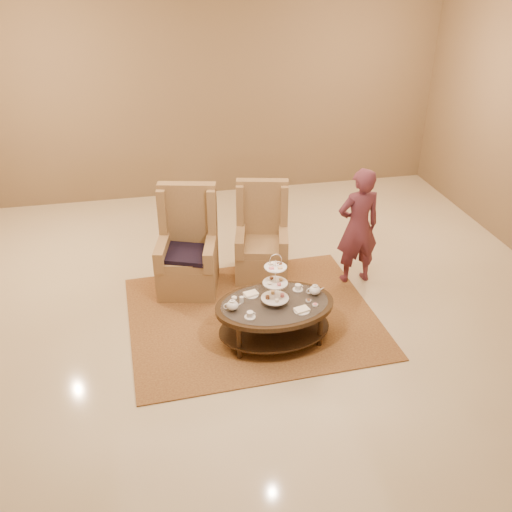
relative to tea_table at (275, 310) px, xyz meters
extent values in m
plane|color=beige|center=(-0.14, 0.41, -0.40)|extent=(8.00, 8.00, 0.00)
cube|color=white|center=(-0.14, 0.41, -0.40)|extent=(8.00, 8.00, 0.02)
cube|color=olive|center=(-0.14, 4.41, 1.35)|extent=(8.00, 0.04, 3.50)
cube|color=olive|center=(-0.15, 0.48, -0.39)|extent=(2.96, 2.49, 0.02)
cylinder|color=black|center=(-0.44, -0.25, -0.18)|extent=(0.06, 0.06, 0.43)
cylinder|color=black|center=(0.46, -0.22, -0.18)|extent=(0.06, 0.06, 0.43)
cylinder|color=black|center=(-0.46, 0.22, -0.18)|extent=(0.06, 0.06, 0.43)
cylinder|color=black|center=(0.44, 0.25, -0.18)|extent=(0.06, 0.06, 0.43)
cylinder|color=silver|center=(0.00, 0.00, 0.36)|extent=(0.01, 0.01, 0.54)
torus|color=silver|center=(0.00, 0.00, 0.63)|extent=(0.14, 0.01, 0.14)
cylinder|color=white|center=(0.00, 0.00, 0.16)|extent=(0.31, 0.31, 0.01)
cylinder|color=white|center=(0.00, 0.00, 0.35)|extent=(0.28, 0.28, 0.01)
cylinder|color=white|center=(0.00, 0.00, 0.54)|extent=(0.25, 0.25, 0.01)
cylinder|color=#D36C74|center=(0.08, 0.00, 0.18)|extent=(0.04, 0.04, 0.03)
cylinder|color=tan|center=(0.00, 0.08, 0.18)|extent=(0.04, 0.04, 0.03)
cylinder|color=brown|center=(-0.08, 0.00, 0.18)|extent=(0.04, 0.04, 0.03)
cylinder|color=white|center=(0.00, -0.08, 0.18)|extent=(0.04, 0.04, 0.03)
ellipsoid|color=tan|center=(0.07, 0.02, 0.37)|extent=(0.05, 0.05, 0.03)
ellipsoid|color=brown|center=(-0.02, 0.07, 0.37)|extent=(0.05, 0.05, 0.03)
ellipsoid|color=white|center=(-0.07, -0.03, 0.37)|extent=(0.05, 0.05, 0.03)
ellipsoid|color=#D36C74|center=(0.02, -0.07, 0.37)|extent=(0.05, 0.05, 0.03)
cube|color=brown|center=(0.05, 0.04, 0.56)|extent=(0.05, 0.03, 0.02)
cube|color=white|center=(-0.04, 0.05, 0.56)|extent=(0.05, 0.03, 0.02)
cube|color=#D36C74|center=(-0.05, -0.04, 0.56)|extent=(0.05, 0.03, 0.02)
cube|color=tan|center=(0.04, -0.05, 0.56)|extent=(0.05, 0.03, 0.02)
ellipsoid|color=white|center=(-0.47, -0.04, 0.15)|extent=(0.13, 0.13, 0.10)
cylinder|color=white|center=(-0.47, -0.04, 0.20)|extent=(0.06, 0.06, 0.01)
sphere|color=white|center=(-0.47, -0.04, 0.22)|extent=(0.02, 0.02, 0.02)
cone|color=white|center=(-0.39, -0.04, 0.16)|extent=(0.08, 0.03, 0.06)
torus|color=white|center=(-0.54, -0.04, 0.15)|extent=(0.07, 0.02, 0.07)
ellipsoid|color=white|center=(0.47, 0.07, 0.15)|extent=(0.13, 0.13, 0.10)
cylinder|color=white|center=(0.47, 0.07, 0.20)|extent=(0.06, 0.06, 0.01)
sphere|color=white|center=(0.47, 0.07, 0.22)|extent=(0.02, 0.02, 0.02)
cone|color=white|center=(0.55, 0.07, 0.16)|extent=(0.08, 0.03, 0.06)
torus|color=white|center=(0.41, 0.07, 0.15)|extent=(0.07, 0.02, 0.07)
cylinder|color=white|center=(-0.32, -0.21, 0.10)|extent=(0.12, 0.12, 0.01)
cylinder|color=white|center=(-0.32, -0.21, 0.13)|extent=(0.07, 0.07, 0.06)
torus|color=white|center=(-0.27, -0.20, 0.13)|extent=(0.04, 0.01, 0.04)
cylinder|color=white|center=(0.32, 0.20, 0.10)|extent=(0.12, 0.12, 0.01)
cylinder|color=white|center=(0.32, 0.20, 0.13)|extent=(0.07, 0.07, 0.06)
torus|color=white|center=(0.36, 0.21, 0.13)|extent=(0.04, 0.01, 0.04)
cylinder|color=white|center=(-0.22, 0.21, 0.10)|extent=(0.18, 0.18, 0.01)
cube|color=white|center=(-0.22, 0.21, 0.11)|extent=(0.17, 0.14, 0.02)
cylinder|color=white|center=(0.24, -0.21, 0.10)|extent=(0.18, 0.18, 0.01)
cube|color=white|center=(0.24, -0.21, 0.11)|extent=(0.17, 0.14, 0.02)
cylinder|color=white|center=(-0.35, 0.09, 0.12)|extent=(0.05, 0.05, 0.06)
cylinder|color=white|center=(0.41, -0.14, 0.10)|extent=(0.06, 0.06, 0.02)
cylinder|color=#D36C74|center=(0.41, -0.14, 0.11)|extent=(0.04, 0.04, 0.01)
cylinder|color=white|center=(0.37, -0.04, 0.10)|extent=(0.06, 0.06, 0.02)
cylinder|color=brown|center=(0.37, -0.04, 0.11)|extent=(0.04, 0.04, 0.01)
cylinder|color=white|center=(-0.42, 0.18, 0.10)|extent=(0.06, 0.06, 0.02)
cylinder|color=white|center=(-0.42, 0.18, 0.11)|extent=(0.04, 0.04, 0.01)
cube|color=#997448|center=(-0.82, 1.26, -0.18)|extent=(0.86, 0.86, 0.43)
cube|color=#997448|center=(-0.83, 1.21, 0.08)|extent=(0.73, 0.73, 0.10)
cube|color=#997448|center=(-0.76, 1.55, 0.27)|extent=(0.73, 0.30, 1.33)
cube|color=#997448|center=(-1.06, 1.58, 0.57)|extent=(0.15, 0.24, 0.61)
cube|color=#997448|center=(-0.47, 1.44, 0.57)|extent=(0.15, 0.24, 0.61)
cube|color=#997448|center=(-1.12, 1.28, 0.16)|extent=(0.26, 0.66, 0.27)
cube|color=#997448|center=(-0.54, 1.14, 0.16)|extent=(0.26, 0.66, 0.27)
cube|color=black|center=(-0.84, 1.18, 0.15)|extent=(0.71, 0.68, 0.06)
cube|color=#997448|center=(0.16, 1.41, -0.20)|extent=(0.80, 0.80, 0.40)
cube|color=#997448|center=(0.15, 1.37, 0.05)|extent=(0.68, 0.68, 0.10)
cube|color=#997448|center=(0.23, 1.68, 0.22)|extent=(0.68, 0.28, 1.24)
cube|color=#997448|center=(-0.06, 1.71, 0.51)|extent=(0.14, 0.23, 0.57)
cube|color=#997448|center=(0.50, 1.58, 0.51)|extent=(0.14, 0.23, 0.57)
cube|color=#997448|center=(-0.12, 1.43, 0.13)|extent=(0.25, 0.61, 0.25)
cube|color=#997448|center=(0.42, 1.30, 0.13)|extent=(0.25, 0.61, 0.25)
imported|color=#592632|center=(1.32, 1.04, 0.38)|extent=(0.59, 0.41, 1.55)
camera|label=1|loc=(-1.25, -4.99, 3.55)|focal=40.00mm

